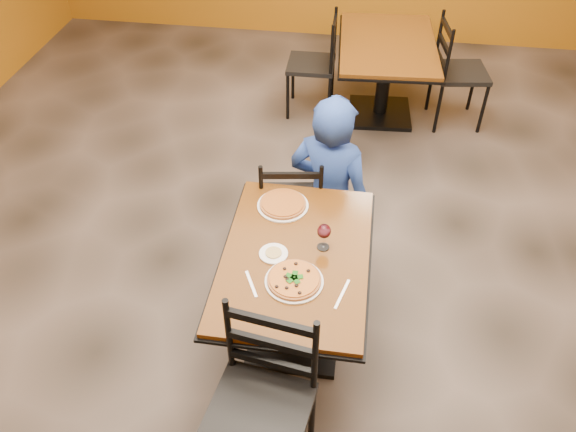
% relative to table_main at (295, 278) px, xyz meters
% --- Properties ---
extents(floor, '(7.00, 8.00, 0.01)m').
position_rel_table_main_xyz_m(floor, '(0.00, 0.50, -0.56)').
color(floor, black).
rests_on(floor, ground).
extents(table_main, '(0.83, 1.23, 0.75)m').
position_rel_table_main_xyz_m(table_main, '(0.00, 0.00, 0.00)').
color(table_main, '#663510').
rests_on(table_main, floor).
extents(table_second, '(0.95, 1.35, 0.75)m').
position_rel_table_main_xyz_m(table_second, '(0.46, 2.75, 0.00)').
color(table_second, '#663510').
rests_on(table_second, floor).
extents(chair_main_near, '(0.53, 0.53, 1.03)m').
position_rel_table_main_xyz_m(chair_main_near, '(-0.06, -0.84, -0.04)').
color(chair_main_near, black).
rests_on(chair_main_near, floor).
extents(chair_main_far, '(0.47, 0.47, 0.91)m').
position_rel_table_main_xyz_m(chair_main_far, '(-0.14, 0.76, -0.10)').
color(chair_main_far, black).
rests_on(chair_main_far, floor).
extents(chair_second_left, '(0.44, 0.44, 0.96)m').
position_rel_table_main_xyz_m(chair_second_left, '(-0.23, 2.75, -0.08)').
color(chair_second_left, black).
rests_on(chair_second_left, floor).
extents(chair_second_right, '(0.51, 0.51, 1.00)m').
position_rel_table_main_xyz_m(chair_second_right, '(1.15, 2.75, -0.06)').
color(chair_second_right, black).
rests_on(chair_second_right, floor).
extents(diner, '(0.70, 0.56, 1.22)m').
position_rel_table_main_xyz_m(diner, '(0.12, 0.93, 0.05)').
color(diner, navy).
rests_on(diner, floor).
extents(plate_main, '(0.31, 0.31, 0.01)m').
position_rel_table_main_xyz_m(plate_main, '(0.02, -0.20, 0.20)').
color(plate_main, white).
rests_on(plate_main, table_main).
extents(pizza_main, '(0.28, 0.28, 0.02)m').
position_rel_table_main_xyz_m(pizza_main, '(0.02, -0.20, 0.21)').
color(pizza_main, '#912C0A').
rests_on(pizza_main, plate_main).
extents(plate_far, '(0.31, 0.31, 0.01)m').
position_rel_table_main_xyz_m(plate_far, '(-0.13, 0.39, 0.20)').
color(plate_far, white).
rests_on(plate_far, table_main).
extents(pizza_far, '(0.28, 0.28, 0.02)m').
position_rel_table_main_xyz_m(pizza_far, '(-0.13, 0.39, 0.21)').
color(pizza_far, '#B28322').
rests_on(pizza_far, plate_far).
extents(side_plate, '(0.16, 0.16, 0.01)m').
position_rel_table_main_xyz_m(side_plate, '(-0.12, -0.01, 0.20)').
color(side_plate, white).
rests_on(side_plate, table_main).
extents(dip, '(0.09, 0.09, 0.01)m').
position_rel_table_main_xyz_m(dip, '(-0.12, -0.01, 0.21)').
color(dip, tan).
rests_on(dip, side_plate).
extents(wine_glass, '(0.08, 0.08, 0.18)m').
position_rel_table_main_xyz_m(wine_glass, '(0.14, 0.08, 0.28)').
color(wine_glass, white).
rests_on(wine_glass, table_main).
extents(fork, '(0.10, 0.18, 0.00)m').
position_rel_table_main_xyz_m(fork, '(-0.20, -0.25, 0.20)').
color(fork, silver).
rests_on(fork, table_main).
extents(knife, '(0.07, 0.21, 0.00)m').
position_rel_table_main_xyz_m(knife, '(0.27, -0.25, 0.20)').
color(knife, silver).
rests_on(knife, table_main).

